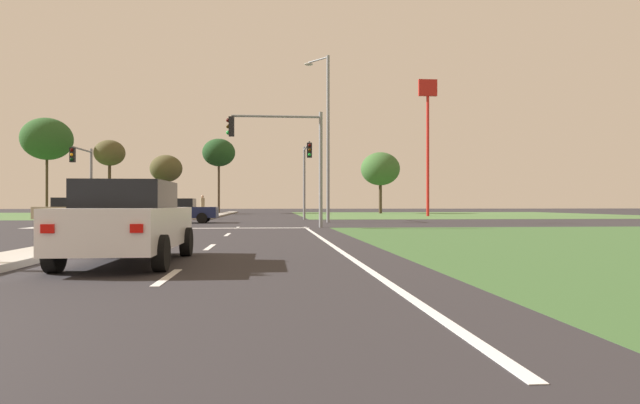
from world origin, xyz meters
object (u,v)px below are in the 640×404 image
at_px(treeline_second, 110,154).
at_px(treeline_fifth, 380,169).
at_px(pedestrian_at_median, 202,204).
at_px(fastfood_pole_sign, 428,118).
at_px(car_beige_third, 76,211).
at_px(treeline_near, 47,139).
at_px(traffic_signal_far_right, 306,167).
at_px(treeline_fourth, 219,153).
at_px(car_navy_fourth, 179,210).
at_px(traffic_signal_near_right, 287,148).
at_px(car_white_second, 129,222).
at_px(street_lamp_second, 326,131).
at_px(traffic_signal_far_left, 84,170).
at_px(treeline_third, 166,169).

height_order(treeline_second, treeline_fifth, treeline_second).
bearing_deg(pedestrian_at_median, fastfood_pole_sign, 64.54).
xyz_separation_m(car_beige_third, treeline_near, (-13.93, 31.22, 7.68)).
bearing_deg(traffic_signal_far_right, treeline_fourth, 106.11).
height_order(car_navy_fourth, traffic_signal_near_right, traffic_signal_near_right).
distance_m(car_white_second, car_navy_fourth, 23.23).
bearing_deg(car_beige_third, street_lamp_second, 97.23).
xyz_separation_m(car_white_second, street_lamp_second, (6.28, 23.20, 4.99)).
bearing_deg(treeline_fourth, traffic_signal_far_right, -73.89).
height_order(traffic_signal_near_right, street_lamp_second, street_lamp_second).
distance_m(car_navy_fourth, treeline_fifth, 37.63).
relative_size(traffic_signal_far_left, traffic_signal_near_right, 0.89).
bearing_deg(traffic_signal_far_left, fastfood_pole_sign, 24.44).
distance_m(car_beige_third, traffic_signal_far_left, 6.94).
relative_size(fastfood_pole_sign, treeline_fifth, 1.74).
xyz_separation_m(car_white_second, treeline_fourth, (-3.70, 57.82, 6.74)).
bearing_deg(treeline_third, treeline_second, -157.46).
bearing_deg(pedestrian_at_median, street_lamp_second, -1.89).
height_order(traffic_signal_far_right, treeline_fifth, treeline_fifth).
bearing_deg(traffic_signal_far_right, traffic_signal_near_right, -98.66).
xyz_separation_m(treeline_third, treeline_fourth, (5.85, 3.22, 2.25)).
bearing_deg(car_navy_fourth, traffic_signal_far_left, -122.13).
xyz_separation_m(traffic_signal_near_right, treeline_third, (-13.10, 38.79, 1.37)).
bearing_deg(traffic_signal_far_right, street_lamp_second, -74.22).
relative_size(car_beige_third, treeline_near, 0.40).
bearing_deg(treeline_second, treeline_fourth, 25.79).
height_order(traffic_signal_far_right, street_lamp_second, street_lamp_second).
bearing_deg(treeline_fourth, treeline_second, -154.21).
bearing_deg(traffic_signal_near_right, treeline_third, 108.66).
bearing_deg(treeline_fourth, car_white_second, -86.34).
distance_m(treeline_second, treeline_third, 6.47).
bearing_deg(car_beige_third, fastfood_pole_sign, 125.68).
bearing_deg(treeline_near, treeline_second, -3.10).
xyz_separation_m(car_navy_fourth, traffic_signal_far_right, (8.08, 3.83, 3.01)).
xyz_separation_m(street_lamp_second, pedestrian_at_median, (-8.71, 8.03, -4.63)).
xyz_separation_m(car_beige_third, treeline_second, (-6.99, 30.84, 6.08)).
distance_m(treeline_near, treeline_third, 13.28).
distance_m(car_white_second, treeline_near, 57.61).
bearing_deg(car_navy_fourth, car_white_second, 7.04).
height_order(car_white_second, treeline_second, treeline_second).
distance_m(traffic_signal_near_right, traffic_signal_far_right, 11.20).
bearing_deg(fastfood_pole_sign, treeline_near, 162.82).
height_order(traffic_signal_far_left, treeline_fifth, treeline_fifth).
distance_m(car_white_second, treeline_third, 55.61).
bearing_deg(car_navy_fourth, treeline_near, -146.62).
relative_size(pedestrian_at_median, treeline_second, 0.20).
bearing_deg(fastfood_pole_sign, traffic_signal_far_left, -155.56).
bearing_deg(car_navy_fourth, pedestrian_at_median, 177.12).
bearing_deg(fastfood_pole_sign, traffic_signal_far_right, -133.50).
relative_size(treeline_third, treeline_fifth, 0.92).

